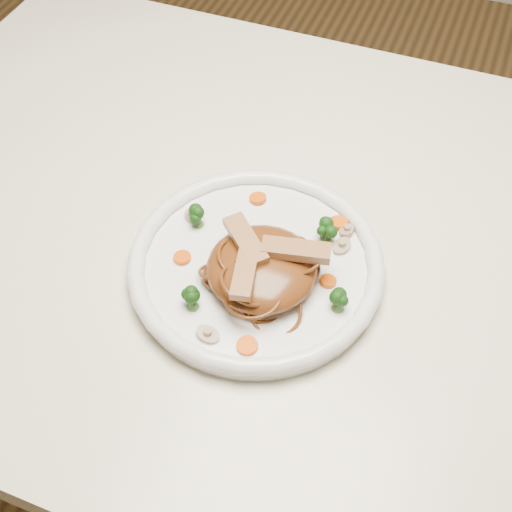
% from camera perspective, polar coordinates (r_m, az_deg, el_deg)
% --- Properties ---
extents(ground, '(4.00, 4.00, 0.00)m').
position_cam_1_polar(ground, '(1.46, 1.95, -17.40)').
color(ground, '#4E361B').
rests_on(ground, ground).
extents(table, '(1.20, 0.80, 0.75)m').
position_cam_1_polar(table, '(0.89, 3.05, -1.82)').
color(table, beige).
rests_on(table, ground).
extents(plate, '(0.37, 0.37, 0.02)m').
position_cam_1_polar(plate, '(0.76, 0.00, -1.04)').
color(plate, white).
rests_on(plate, table).
extents(noodle_mound, '(0.13, 0.13, 0.04)m').
position_cam_1_polar(noodle_mound, '(0.73, 0.51, -1.04)').
color(noodle_mound, '#582E10').
rests_on(noodle_mound, plate).
extents(chicken_a, '(0.08, 0.04, 0.01)m').
position_cam_1_polar(chicken_a, '(0.71, 3.45, 0.51)').
color(chicken_a, '#AC8051').
rests_on(chicken_a, noodle_mound).
extents(chicken_b, '(0.07, 0.07, 0.01)m').
position_cam_1_polar(chicken_b, '(0.72, -0.90, 1.36)').
color(chicken_b, '#AC8051').
rests_on(chicken_b, noodle_mound).
extents(chicken_c, '(0.04, 0.07, 0.01)m').
position_cam_1_polar(chicken_c, '(0.70, -0.96, -1.43)').
color(chicken_c, '#AC8051').
rests_on(chicken_c, noodle_mound).
extents(broccoli_0, '(0.03, 0.03, 0.03)m').
position_cam_1_polar(broccoli_0, '(0.77, 6.11, 2.43)').
color(broccoli_0, '#15430E').
rests_on(broccoli_0, plate).
extents(broccoli_1, '(0.03, 0.03, 0.03)m').
position_cam_1_polar(broccoli_1, '(0.79, -5.04, 3.39)').
color(broccoli_1, '#15430E').
rests_on(broccoli_1, plate).
extents(broccoli_2, '(0.03, 0.03, 0.03)m').
position_cam_1_polar(broccoli_2, '(0.71, -5.52, -3.62)').
color(broccoli_2, '#15430E').
rests_on(broccoli_2, plate).
extents(broccoli_3, '(0.03, 0.03, 0.03)m').
position_cam_1_polar(broccoli_3, '(0.71, 7.14, -3.68)').
color(broccoli_3, '#15430E').
rests_on(broccoli_3, plate).
extents(carrot_0, '(0.03, 0.03, 0.00)m').
position_cam_1_polar(carrot_0, '(0.80, 7.06, 2.84)').
color(carrot_0, '#E45908').
rests_on(carrot_0, plate).
extents(carrot_1, '(0.02, 0.02, 0.00)m').
position_cam_1_polar(carrot_1, '(0.76, -6.34, -0.13)').
color(carrot_1, '#E45908').
rests_on(carrot_1, plate).
extents(carrot_2, '(0.02, 0.02, 0.00)m').
position_cam_1_polar(carrot_2, '(0.74, 6.20, -2.15)').
color(carrot_2, '#E45908').
rests_on(carrot_2, plate).
extents(carrot_3, '(0.02, 0.02, 0.00)m').
position_cam_1_polar(carrot_3, '(0.82, 0.15, 4.96)').
color(carrot_3, '#E45908').
rests_on(carrot_3, plate).
extents(carrot_4, '(0.02, 0.02, 0.00)m').
position_cam_1_polar(carrot_4, '(0.69, -0.76, -7.68)').
color(carrot_4, '#E45908').
rests_on(carrot_4, plate).
extents(mushroom_0, '(0.03, 0.03, 0.01)m').
position_cam_1_polar(mushroom_0, '(0.70, -4.14, -6.72)').
color(mushroom_0, tan).
rests_on(mushroom_0, plate).
extents(mushroom_1, '(0.03, 0.03, 0.01)m').
position_cam_1_polar(mushroom_1, '(0.78, 7.36, 0.83)').
color(mushroom_1, tan).
rests_on(mushroom_1, plate).
extents(mushroom_2, '(0.03, 0.03, 0.01)m').
position_cam_1_polar(mushroom_2, '(0.80, -5.55, 3.46)').
color(mushroom_2, tan).
rests_on(mushroom_2, plate).
extents(mushroom_3, '(0.03, 0.03, 0.01)m').
position_cam_1_polar(mushroom_3, '(0.79, 7.76, 2.14)').
color(mushroom_3, tan).
rests_on(mushroom_3, plate).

